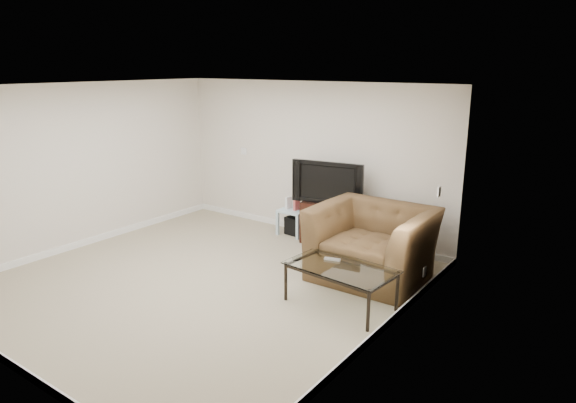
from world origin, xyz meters
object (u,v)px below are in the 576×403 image
Objects in this scene: subwoofer at (296,225)px; recliner at (373,231)px; coffee_table at (340,286)px; television at (330,182)px; side_table at (295,222)px; tv_stand at (330,222)px.

recliner is (1.83, -0.89, 0.49)m from subwoofer.
recliner is at bearing 94.99° from coffee_table.
subwoofer is 2.67m from coffee_table.
television is 1.07m from subwoofer.
television is at bearing -2.75° from side_table.
side_table reaches higher than subwoofer.
television is 2.33m from coffee_table.
tv_stand reaches higher than coffee_table.
recliner reaches higher than subwoofer.
television is at bearing 143.60° from recliner.
recliner is (1.86, -0.87, 0.43)m from side_table.
tv_stand is 0.74× the size of television.
television is 1.48m from recliner.
tv_stand is at bearing 0.00° from side_table.
tv_stand is 1.78× the size of side_table.
recliner is at bearing -42.86° from tv_stand.
television is 0.86× the size of coffee_table.
tv_stand is at bearing 124.45° from coffee_table.
coffee_table is at bearing -64.30° from television.
tv_stand is 1.49m from recliner.
tv_stand is 0.54× the size of recliner.
recliner is (1.18, -0.87, 0.31)m from tv_stand.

